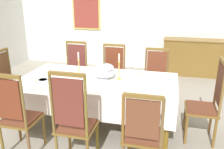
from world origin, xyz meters
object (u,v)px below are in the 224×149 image
chair_north_b (112,74)px  candlestick_east (119,69)px  framed_painting (86,3)px  chair_south_b (74,120)px  bowl_near_right (131,72)px  chair_head_east (208,101)px  dining_table (99,83)px  chair_south_a (17,114)px  bowl_near_left (43,80)px  spoon_secondary (139,73)px  chair_north_a (75,71)px  chair_north_c (155,78)px  chair_head_west (10,83)px  chair_south_c (143,133)px  sideboard (192,57)px  candlestick_west (79,67)px  bowl_far_left (112,88)px  soup_tureen (104,71)px  spoon_primary (37,80)px

chair_north_b → candlestick_east: size_ratio=2.83×
framed_painting → chair_north_b: bearing=-60.3°
chair_south_b → bowl_near_right: bearing=70.6°
chair_south_b → chair_head_east: bearing=30.6°
bowl_near_right → framed_painting: 3.48m
dining_table → chair_south_b: 0.92m
chair_south_b → chair_head_east: (1.55, 0.91, -0.01)m
candlestick_east → chair_south_a: bearing=-139.6°
bowl_near_left → spoon_secondary: size_ratio=0.79×
chair_north_a → chair_north_c: (1.53, -0.00, -0.02)m
spoon_secondary → chair_head_west: bearing=-163.6°
chair_south_a → chair_south_c: chair_south_a is taller
chair_head_east → sideboard: 2.95m
candlestick_west → sideboard: (1.84, 2.94, -0.48)m
dining_table → candlestick_west: candlestick_west is taller
bowl_near_right → chair_south_b: bearing=-109.4°
bowl_far_left → framed_painting: (-1.62, 3.58, 0.93)m
chair_north_b → soup_tureen: (0.10, -0.91, 0.35)m
sideboard → candlestick_east: bearing=67.3°
chair_north_b → chair_head_west: bearing=31.0°
chair_south_a → chair_north_b: 1.96m
dining_table → chair_north_c: size_ratio=2.12×
bowl_near_right → framed_painting: (-1.75, 2.86, 0.93)m
bowl_near_right → candlestick_west: bearing=-155.2°
bowl_far_left → chair_north_b: bearing=103.6°
chair_north_b → sideboard: 2.56m
chair_head_east → chair_head_west: bearing=90.0°
bowl_far_left → spoon_primary: 1.12m
chair_head_west → bowl_near_right: size_ratio=6.23×
chair_south_a → spoon_primary: 0.64m
chair_north_b → spoon_secondary: size_ratio=6.11×
spoon_secondary → chair_south_b: bearing=-107.3°
bowl_far_left → soup_tureen: bearing=118.4°
chair_south_b → candlestick_east: (0.32, 0.91, 0.35)m
chair_south_a → sideboard: (2.30, 3.85, -0.11)m
spoon_secondary → dining_table: bearing=-139.9°
chair_head_east → candlestick_east: size_ratio=3.04×
chair_south_b → spoon_secondary: 1.41m
chair_south_a → chair_south_c: (1.53, 0.01, -0.03)m
bowl_near_left → bowl_far_left: 1.01m
spoon_primary → chair_north_c: bearing=24.2°
chair_head_east → chair_north_a: bearing=68.4°
bowl_near_left → sideboard: (2.25, 3.28, -0.35)m
dining_table → bowl_near_right: bowl_near_right is taller
dining_table → spoon_primary: 0.88m
chair_north_b → chair_south_a: bearing=67.6°
chair_south_b → chair_head_east: 1.79m
chair_head_east → spoon_primary: bearing=97.5°
chair_south_a → chair_south_c: bearing=0.2°
candlestick_west → bowl_near_right: bearing=24.8°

